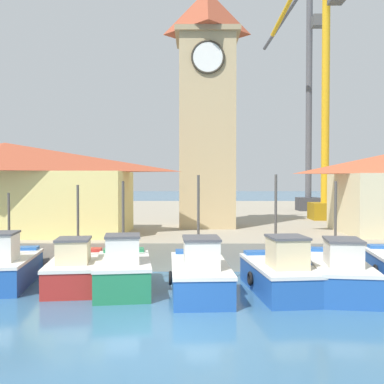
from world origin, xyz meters
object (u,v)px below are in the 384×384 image
(fishing_boat_left_outer, at_px, (5,267))
(fishing_boat_mid_right, at_px, (281,273))
(fishing_boat_mid_left, at_px, (123,270))
(fishing_boat_center, at_px, (200,273))
(fishing_boat_right_inner, at_px, (338,272))
(fishing_boat_left_inner, at_px, (76,269))
(port_crane_near, at_px, (307,123))
(clock_tower, at_px, (207,103))
(port_crane_far, at_px, (323,116))
(warehouse_left, at_px, (5,187))

(fishing_boat_left_outer, distance_m, fishing_boat_mid_right, 10.52)
(fishing_boat_mid_left, relative_size, fishing_boat_center, 0.85)
(fishing_boat_left_outer, relative_size, fishing_boat_right_inner, 0.84)
(fishing_boat_left_outer, xyz_separation_m, fishing_boat_left_inner, (2.80, -0.13, -0.05))
(fishing_boat_mid_left, relative_size, port_crane_near, 0.20)
(fishing_boat_left_outer, xyz_separation_m, fishing_boat_mid_left, (4.70, -0.73, 0.02))
(clock_tower, bearing_deg, port_crane_far, 31.34)
(fishing_boat_left_inner, distance_m, port_crane_near, 30.06)
(fishing_boat_left_inner, relative_size, fishing_boat_right_inner, 0.85)
(fishing_boat_left_outer, height_order, warehouse_left, warehouse_left)
(fishing_boat_left_outer, xyz_separation_m, clock_tower, (8.09, 9.94, 8.03))
(warehouse_left, xyz_separation_m, port_crane_near, (20.37, 18.12, 5.68))
(fishing_boat_mid_left, xyz_separation_m, fishing_boat_right_inner, (7.93, -0.10, -0.03))
(port_crane_far, bearing_deg, fishing_boat_left_inner, -132.06)
(fishing_boat_left_inner, bearing_deg, fishing_boat_right_inner, -4.07)
(clock_tower, bearing_deg, warehouse_left, -161.51)
(fishing_boat_center, height_order, warehouse_left, warehouse_left)
(fishing_boat_right_inner, bearing_deg, fishing_boat_left_inner, 175.93)
(fishing_boat_mid_left, relative_size, clock_tower, 0.28)
(fishing_boat_mid_left, bearing_deg, fishing_boat_mid_right, -3.26)
(fishing_boat_center, distance_m, fishing_boat_mid_right, 2.94)
(fishing_boat_center, distance_m, warehouse_left, 12.97)
(fishing_boat_right_inner, xyz_separation_m, port_crane_near, (5.09, 25.30, 8.68))
(fishing_boat_center, distance_m, fishing_boat_right_inner, 5.11)
(fishing_boat_mid_right, bearing_deg, fishing_boat_mid_left, 176.74)
(warehouse_left, distance_m, port_crane_far, 21.65)
(fishing_boat_right_inner, xyz_separation_m, warehouse_left, (-15.28, 7.18, 3.00))
(fishing_boat_left_outer, distance_m, fishing_boat_left_inner, 2.80)
(fishing_boat_center, bearing_deg, warehouse_left, 143.77)
(fishing_boat_mid_left, bearing_deg, warehouse_left, 136.05)
(port_crane_near, bearing_deg, fishing_boat_left_outer, -125.91)
(fishing_boat_mid_left, height_order, clock_tower, clock_tower)
(fishing_boat_left_inner, relative_size, fishing_boat_center, 0.88)
(fishing_boat_left_outer, bearing_deg, fishing_boat_mid_right, -5.79)
(port_crane_far, bearing_deg, warehouse_left, -155.52)
(fishing_boat_right_inner, bearing_deg, clock_tower, 112.87)
(fishing_boat_left_outer, height_order, clock_tower, clock_tower)
(fishing_boat_mid_right, distance_m, port_crane_far, 19.00)
(fishing_boat_left_outer, relative_size, port_crane_near, 0.21)
(fishing_boat_mid_right, height_order, warehouse_left, warehouse_left)
(fishing_boat_mid_right, bearing_deg, fishing_boat_left_outer, 174.21)
(fishing_boat_left_outer, xyz_separation_m, fishing_boat_mid_right, (10.47, -1.06, -0.00))
(fishing_boat_center, height_order, fishing_boat_right_inner, fishing_boat_center)
(fishing_boat_center, distance_m, clock_tower, 13.67)
(port_crane_near, xyz_separation_m, port_crane_far, (-1.19, -9.39, -0.69))
(fishing_boat_left_outer, relative_size, fishing_boat_mid_left, 1.03)
(fishing_boat_right_inner, height_order, warehouse_left, warehouse_left)
(fishing_boat_left_inner, distance_m, warehouse_left, 9.00)
(fishing_boat_right_inner, bearing_deg, fishing_boat_mid_left, 179.29)
(fishing_boat_left_outer, height_order, port_crane_far, port_crane_far)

